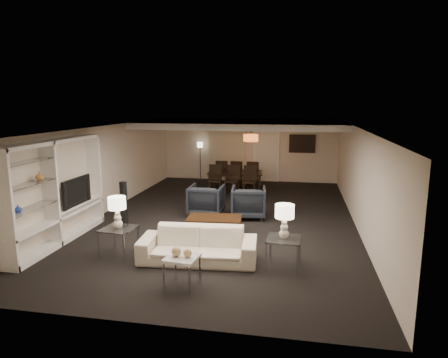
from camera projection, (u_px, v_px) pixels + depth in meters
name	position (u px, v px, depth m)	size (l,w,h in m)	color
floor	(224.00, 218.00, 11.07)	(11.00, 11.00, 0.00)	black
ceiling	(224.00, 127.00, 10.59)	(7.00, 11.00, 0.02)	silver
wall_back	(249.00, 150.00, 16.14)	(7.00, 0.02, 2.50)	beige
wall_front	(151.00, 242.00, 5.52)	(7.00, 0.02, 2.50)	beige
wall_left	(105.00, 170.00, 11.47)	(0.02, 11.00, 2.50)	beige
wall_right	(358.00, 178.00, 10.19)	(0.02, 11.00, 2.50)	beige
ceiling_soffit	(242.00, 124.00, 13.99)	(7.00, 4.00, 0.20)	silver
curtains	(227.00, 151.00, 16.23)	(1.50, 0.12, 2.40)	beige
door	(266.00, 155.00, 16.02)	(0.90, 0.05, 2.10)	silver
painting	(302.00, 144.00, 15.66)	(0.95, 0.04, 0.65)	#142D38
media_unit	(58.00, 192.00, 8.94)	(0.38, 3.40, 2.35)	white
pendant_light	(251.00, 138.00, 14.02)	(0.52, 0.52, 0.24)	#D8591E
sofa	(198.00, 245.00, 7.99)	(2.34, 0.91, 0.68)	beige
coffee_table	(215.00, 226.00, 9.56)	(1.28, 0.75, 0.46)	black
armchair_left	(206.00, 200.00, 11.27)	(0.93, 0.96, 0.87)	black
armchair_right	(248.00, 202.00, 11.05)	(0.93, 0.96, 0.87)	black
side_table_left	(119.00, 242.00, 8.31)	(0.64, 0.64, 0.60)	silver
side_table_right	(283.00, 253.00, 7.69)	(0.64, 0.64, 0.60)	silver
table_lamp_left	(117.00, 213.00, 8.19)	(0.36, 0.36, 0.66)	#F2E5CC
table_lamp_right	(284.00, 222.00, 7.57)	(0.36, 0.36, 0.66)	silver
marble_table	(182.00, 271.00, 6.95)	(0.53, 0.53, 0.53)	silver
gold_gourd_a	(176.00, 251.00, 6.90)	(0.17, 0.17, 0.17)	tan
gold_gourd_b	(188.00, 253.00, 6.86)	(0.15, 0.15, 0.15)	tan
television	(72.00, 191.00, 9.46)	(0.15, 1.15, 0.66)	black
vase_blue	(18.00, 209.00, 7.69)	(0.15, 0.15, 0.16)	#2844B1
vase_amber	(39.00, 176.00, 8.29)	(0.17, 0.17, 0.18)	#B1753B
floor_speaker	(124.00, 205.00, 10.13)	(0.13, 0.13, 1.19)	black
dining_table	(235.00, 182.00, 14.37)	(1.95, 1.09, 0.68)	black
chair_nl	(215.00, 180.00, 13.82)	(0.47, 0.47, 1.02)	black
chair_nm	(232.00, 180.00, 13.72)	(0.47, 0.47, 1.02)	black
chair_nr	(249.00, 181.00, 13.61)	(0.47, 0.47, 1.02)	black
chair_fl	(222.00, 173.00, 15.08)	(0.47, 0.47, 1.02)	black
chair_fm	(238.00, 174.00, 14.97)	(0.47, 0.47, 1.02)	black
chair_fr	(254.00, 174.00, 14.86)	(0.47, 0.47, 1.02)	black
floor_lamp	(200.00, 161.00, 16.29)	(0.23, 0.23, 1.56)	black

